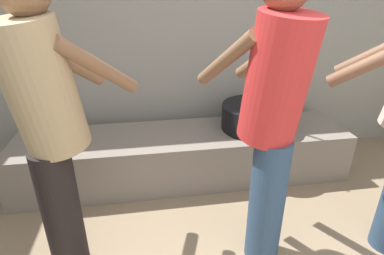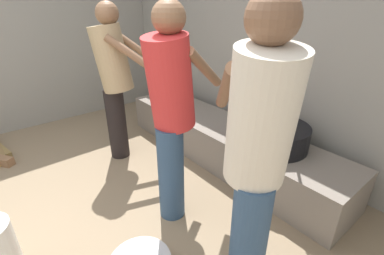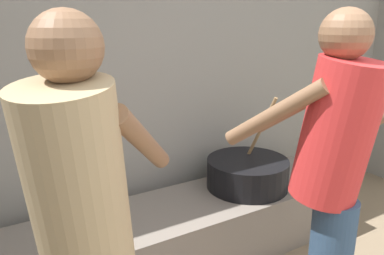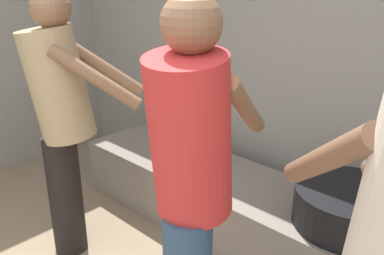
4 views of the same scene
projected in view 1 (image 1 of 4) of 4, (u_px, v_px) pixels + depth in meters
block_enclosure_rear at (189, 29)px, 2.69m from camera, size 5.16×0.20×2.33m
hearth_ledge at (184, 155)px, 2.61m from camera, size 2.71×0.60×0.41m
cooking_pot_main at (256, 117)px, 2.58m from camera, size 0.57×0.57×0.66m
cook_in_tan_shirt at (49, 122)px, 1.47m from camera, size 0.68×0.70×1.59m
cook_in_red_shirt at (273, 113)px, 1.55m from camera, size 0.53×0.74×1.61m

